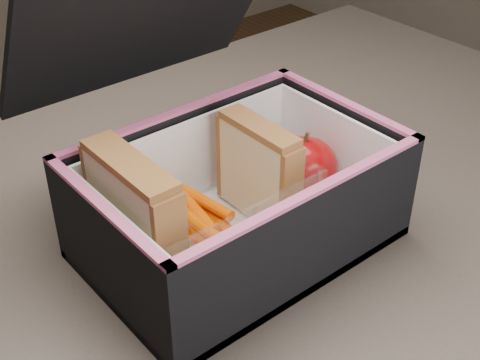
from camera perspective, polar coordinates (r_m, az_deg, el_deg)
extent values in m
cube|color=brown|center=(0.63, -1.22, -8.06)|extent=(1.20, 0.80, 0.03)
cube|color=#382D26|center=(1.36, 7.91, -2.07)|extent=(0.05, 0.05, 0.72)
cube|color=black|center=(0.65, -8.22, 13.15)|extent=(0.27, 0.10, 0.15)
cube|color=#CFB587|center=(0.56, -9.70, -3.93)|extent=(0.01, 0.10, 0.11)
cube|color=#AF5C6B|center=(0.56, -8.90, -3.93)|extent=(0.01, 0.10, 0.10)
cube|color=#CFB587|center=(0.56, -8.18, -3.24)|extent=(0.01, 0.10, 0.11)
cube|color=brown|center=(0.53, -9.48, 1.30)|extent=(0.03, 0.10, 0.01)
cube|color=#CFB587|center=(0.62, 1.05, 0.37)|extent=(0.01, 0.09, 0.09)
cube|color=#AF5C6B|center=(0.63, 1.56, 0.33)|extent=(0.01, 0.08, 0.09)
cube|color=#CFB587|center=(0.63, 2.08, 0.85)|extent=(0.01, 0.09, 0.09)
cube|color=brown|center=(0.60, 1.64, 4.47)|extent=(0.02, 0.09, 0.01)
cylinder|color=#EE4A00|center=(0.63, -4.41, -4.08)|extent=(0.02, 0.09, 0.01)
cylinder|color=#EE4A00|center=(0.64, -4.12, -2.07)|extent=(0.02, 0.09, 0.01)
cylinder|color=#EE4A00|center=(0.63, -3.75, -1.46)|extent=(0.02, 0.09, 0.01)
cylinder|color=#EE4A00|center=(0.62, -4.12, -4.44)|extent=(0.01, 0.09, 0.01)
cylinder|color=#EE4A00|center=(0.61, -1.15, -4.20)|extent=(0.02, 0.09, 0.01)
cylinder|color=#EE4A00|center=(0.58, -2.60, -4.50)|extent=(0.01, 0.09, 0.01)
cylinder|color=#EE4A00|center=(0.61, -3.66, -4.94)|extent=(0.02, 0.09, 0.01)
cylinder|color=#EE4A00|center=(0.59, -2.58, -5.64)|extent=(0.03, 0.09, 0.01)
cylinder|color=#EE4A00|center=(0.62, -4.20, -2.16)|extent=(0.03, 0.09, 0.01)
cube|color=white|center=(0.68, 5.01, -1.44)|extent=(0.09, 0.09, 0.01)
ellipsoid|color=#800A00|center=(0.66, 5.51, 1.09)|extent=(0.09, 0.09, 0.06)
cylinder|color=#422F17|center=(0.64, 5.68, 3.65)|extent=(0.01, 0.01, 0.01)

